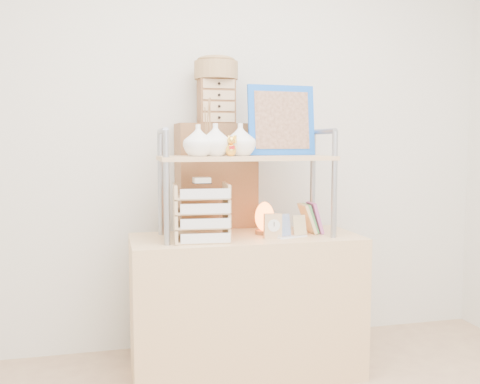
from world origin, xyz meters
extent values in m
cube|color=silver|center=(0.00, 1.70, 1.30)|extent=(3.40, 0.02, 2.60)
cube|color=tan|center=(0.00, 1.20, 0.38)|extent=(1.20, 0.50, 0.75)
cube|color=brown|center=(-0.09, 1.57, 0.68)|extent=(0.46, 0.26, 1.35)
cylinder|color=#8E929B|center=(-0.43, 1.05, 1.02)|extent=(0.03, 0.03, 0.55)
cylinder|color=#8E929B|center=(-0.43, 1.35, 1.02)|extent=(0.03, 0.03, 0.55)
cylinder|color=#8E929B|center=(-0.43, 1.20, 1.30)|extent=(0.03, 0.30, 0.03)
cylinder|color=#8E929B|center=(0.43, 1.05, 1.02)|extent=(0.03, 0.03, 0.55)
cylinder|color=#8E929B|center=(0.43, 1.35, 1.02)|extent=(0.03, 0.03, 0.55)
cylinder|color=#8E929B|center=(0.43, 1.20, 1.30)|extent=(0.03, 0.30, 0.03)
cube|color=tan|center=(0.00, 1.20, 1.16)|extent=(0.90, 0.34, 0.02)
imported|color=white|center=(-0.25, 1.18, 1.25)|extent=(0.15, 0.15, 0.16)
imported|color=white|center=(-0.16, 1.20, 1.26)|extent=(0.16, 0.16, 0.17)
imported|color=white|center=(-0.03, 1.22, 1.26)|extent=(0.16, 0.16, 0.17)
cylinder|color=#243F9F|center=(-0.18, 1.32, 1.22)|extent=(0.07, 0.07, 0.10)
cube|color=blue|center=(0.22, 1.30, 1.36)|extent=(0.38, 0.08, 0.38)
cube|color=brown|center=(0.22, 1.29, 1.36)|extent=(0.31, 0.06, 0.31)
cube|color=#BF539F|center=(0.39, 1.20, 0.83)|extent=(0.06, 0.12, 0.17)
cube|color=#52A556|center=(0.36, 1.22, 0.83)|extent=(0.07, 0.12, 0.17)
cube|color=#D3BA7E|center=(0.34, 1.20, 0.83)|extent=(0.08, 0.13, 0.16)
cube|color=tan|center=(-0.25, 1.14, 0.76)|extent=(0.28, 0.26, 0.01)
cube|color=white|center=(-0.25, 1.02, 0.78)|extent=(0.24, 0.03, 0.05)
cube|color=tan|center=(-0.25, 1.14, 0.83)|extent=(0.28, 0.26, 0.01)
cube|color=white|center=(-0.25, 1.02, 0.85)|extent=(0.24, 0.03, 0.05)
cube|color=tan|center=(-0.25, 1.14, 0.90)|extent=(0.28, 0.26, 0.01)
cube|color=white|center=(-0.25, 1.02, 0.92)|extent=(0.24, 0.03, 0.05)
cube|color=tan|center=(-0.25, 1.14, 0.97)|extent=(0.28, 0.26, 0.01)
cube|color=white|center=(-0.25, 1.02, 1.00)|extent=(0.24, 0.03, 0.05)
cube|color=beige|center=(-0.25, 1.12, 1.05)|extent=(0.08, 0.08, 0.03)
cylinder|color=brown|center=(0.11, 1.23, 0.76)|extent=(0.10, 0.10, 0.02)
ellipsoid|color=orange|center=(0.11, 1.23, 0.85)|extent=(0.11, 0.11, 0.15)
cube|color=tan|center=(0.12, 1.11, 0.81)|extent=(0.09, 0.05, 0.13)
cylinder|color=white|center=(0.12, 1.09, 0.82)|extent=(0.06, 0.01, 0.06)
cube|color=white|center=(0.22, 1.10, 0.75)|extent=(0.18, 0.10, 0.01)
cube|color=#214A99|center=(0.18, 1.11, 0.82)|extent=(0.08, 0.05, 0.11)
cube|color=tan|center=(0.27, 1.12, 0.81)|extent=(0.08, 0.05, 0.10)
cube|color=brown|center=(-0.09, 1.55, 1.48)|extent=(0.20, 0.15, 0.25)
cube|color=tan|center=(-0.09, 1.47, 1.38)|extent=(0.18, 0.01, 0.05)
cube|color=tan|center=(-0.09, 1.47, 1.44)|extent=(0.18, 0.01, 0.05)
cube|color=tan|center=(-0.09, 1.47, 1.51)|extent=(0.18, 0.01, 0.05)
cube|color=tan|center=(-0.09, 1.47, 1.57)|extent=(0.18, 0.01, 0.05)
cylinder|color=olive|center=(-0.09, 1.55, 1.65)|extent=(0.25, 0.25, 0.10)
camera|label=1|loc=(-0.69, -1.49, 1.24)|focal=40.00mm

